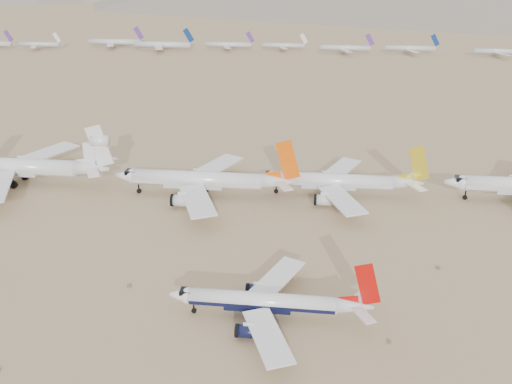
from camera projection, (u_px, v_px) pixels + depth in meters
The scene contains 6 objects.
ground at pixel (259, 338), 108.13m from camera, with size 7000.00×7000.00×0.00m, color #8C7351.
main_airliner at pixel (271, 302), 112.37m from camera, with size 39.46×38.54×13.92m.
row2_gold_tail at pixel (339, 181), 169.80m from camera, with size 48.01×46.96×17.10m.
row2_orange_tail at pixel (205, 180), 169.53m from camera, with size 52.53×51.39×18.74m.
row2_white_trijet at pixel (21, 166), 178.57m from camera, with size 57.76×56.45×20.47m.
distant_storage_row at pixel (326, 47), 420.44m from camera, with size 560.99×58.57×14.89m.
Camera 1 is at (10.52, -88.60, 67.06)m, focal length 40.00 mm.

